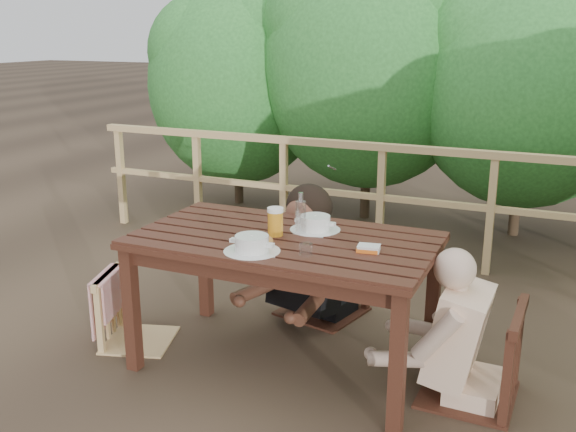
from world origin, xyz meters
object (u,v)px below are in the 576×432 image
at_px(chair_right, 475,309).
at_px(beer_glass, 275,223).
at_px(soup_near, 252,245).
at_px(chair_left, 136,279).
at_px(woman, 325,213).
at_px(bread_roll, 264,241).
at_px(tumbler, 306,251).
at_px(table, 285,303).
at_px(butter_tub, 369,250).
at_px(bottle, 301,214).
at_px(diner_right, 483,280).
at_px(chair_far, 323,242).
at_px(soup_far, 315,224).

distance_m(chair_right, beer_glass, 1.17).
distance_m(soup_near, beer_glass, 0.30).
bearing_deg(soup_near, chair_left, 168.84).
xyz_separation_m(chair_left, woman, (0.91, 0.90, 0.30)).
xyz_separation_m(bread_roll, tumbler, (0.29, -0.09, 0.01)).
relative_size(table, bread_roll, 15.01).
bearing_deg(soup_near, woman, 89.87).
height_order(table, beer_glass, beer_glass).
bearing_deg(chair_left, tumbler, -113.44).
xyz_separation_m(bread_roll, butter_tub, (0.56, 0.11, -0.01)).
bearing_deg(table, woman, 93.81).
height_order(woman, tumbler, woman).
height_order(table, bread_roll, bread_roll).
xyz_separation_m(soup_near, bottle, (0.11, 0.40, 0.08)).
bearing_deg(bottle, chair_left, -168.00).
height_order(table, woman, woman).
relative_size(chair_left, diner_right, 0.63).
bearing_deg(tumbler, diner_right, 20.68).
bearing_deg(chair_left, table, -99.98).
relative_size(chair_left, woman, 0.59).
bearing_deg(soup_near, diner_right, 17.82).
relative_size(table, butter_tub, 14.34).
height_order(chair_far, butter_tub, chair_far).
bearing_deg(soup_near, beer_glass, 90.06).
bearing_deg(chair_far, woman, 103.56).
bearing_deg(bottle, chair_far, 99.43).
bearing_deg(woman, soup_near, 103.43).
relative_size(chair_right, bottle, 4.03).
bearing_deg(butter_tub, tumbler, -153.61).
relative_size(table, chair_left, 1.97).
bearing_deg(chair_right, butter_tub, -75.13).
relative_size(bread_roll, butter_tub, 0.96).
bearing_deg(chair_right, chair_far, -120.36).
relative_size(soup_near, tumbler, 3.67).
bearing_deg(butter_tub, soup_far, 139.41).
bearing_deg(tumbler, woman, 105.44).
height_order(chair_left, bread_roll, chair_left).
xyz_separation_m(chair_right, butter_tub, (-0.55, -0.13, 0.29)).
height_order(chair_left, tumbler, tumbler).
bearing_deg(bread_roll, soup_near, -91.54).
bearing_deg(soup_far, bottle, -118.41).
relative_size(chair_left, butter_tub, 7.30).
xyz_separation_m(chair_far, woman, (0.00, 0.02, 0.21)).
bearing_deg(butter_tub, beer_glass, 165.78).
xyz_separation_m(bread_roll, beer_glass, (-0.00, 0.16, 0.06)).
height_order(chair_right, soup_near, chair_right).
xyz_separation_m(chair_left, soup_far, (1.07, 0.31, 0.40)).
height_order(chair_far, chair_right, chair_far).
xyz_separation_m(table, soup_near, (-0.05, -0.30, 0.44)).
bearing_deg(chair_left, soup_far, -90.81).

